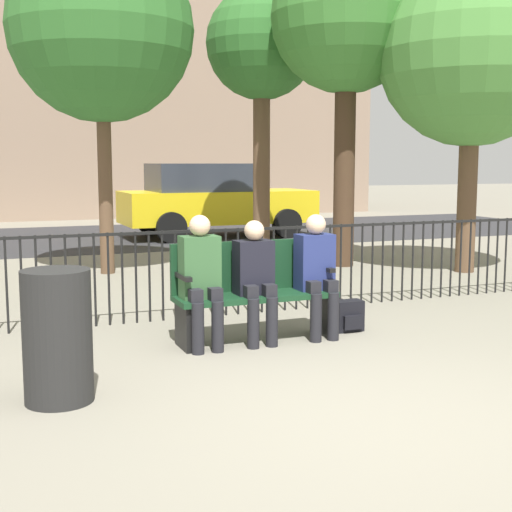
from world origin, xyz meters
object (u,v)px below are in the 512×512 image
(seated_person_2, at_px, (317,269))
(backpack, at_px, (348,316))
(park_bench, at_px, (253,288))
(seated_person_0, at_px, (201,275))
(parked_car_1, at_px, (214,199))
(tree_1, at_px, (473,53))
(seated_person_1, at_px, (256,275))
(tree_0, at_px, (101,30))
(trash_bin, at_px, (57,336))
(tree_2, at_px, (347,20))
(tree_3, at_px, (262,48))

(seated_person_2, height_order, backpack, seated_person_2)
(park_bench, xyz_separation_m, seated_person_0, (-0.54, -0.13, 0.18))
(parked_car_1, bearing_deg, tree_1, -73.03)
(seated_person_1, xyz_separation_m, tree_0, (-0.52, 4.67, 2.91))
(seated_person_1, height_order, trash_bin, seated_person_1)
(seated_person_1, height_order, tree_2, tree_2)
(seated_person_1, xyz_separation_m, trash_bin, (-1.87, -0.99, -0.17))
(seated_person_1, height_order, tree_0, tree_0)
(seated_person_1, relative_size, trash_bin, 1.22)
(trash_bin, bearing_deg, parked_car_1, 65.95)
(seated_person_1, height_order, tree_3, tree_3)
(park_bench, relative_size, tree_3, 0.32)
(park_bench, height_order, seated_person_1, seated_person_1)
(park_bench, height_order, tree_0, tree_0)
(park_bench, relative_size, seated_person_2, 1.29)
(parked_car_1, relative_size, trash_bin, 4.53)
(seated_person_2, distance_m, trash_bin, 2.69)
(seated_person_0, distance_m, tree_0, 5.48)
(seated_person_1, bearing_deg, tree_0, 96.35)
(tree_1, xyz_separation_m, tree_3, (-2.10, 3.00, 0.38))
(park_bench, distance_m, tree_0, 5.50)
(park_bench, relative_size, tree_2, 0.30)
(seated_person_0, height_order, backpack, seated_person_0)
(seated_person_0, distance_m, trash_bin, 1.69)
(park_bench, bearing_deg, seated_person_0, -166.78)
(tree_0, relative_size, tree_1, 1.06)
(seated_person_2, xyz_separation_m, trash_bin, (-2.49, -0.99, -0.19))
(seated_person_0, bearing_deg, tree_0, 90.06)
(seated_person_1, height_order, backpack, seated_person_1)
(seated_person_0, relative_size, tree_3, 0.26)
(backpack, xyz_separation_m, tree_1, (3.52, 2.72, 3.08))
(seated_person_1, xyz_separation_m, seated_person_2, (0.62, 0.00, 0.02))
(parked_car_1, bearing_deg, tree_3, -93.33)
(seated_person_2, relative_size, backpack, 3.84)
(backpack, bearing_deg, seated_person_2, -167.42)
(seated_person_0, bearing_deg, tree_2, 47.99)
(seated_person_2, xyz_separation_m, tree_2, (2.50, 4.04, 3.17))
(seated_person_2, height_order, parked_car_1, parked_car_1)
(tree_0, distance_m, parked_car_1, 6.04)
(tree_1, xyz_separation_m, parked_car_1, (-1.91, 6.26, -2.39))
(seated_person_0, xyz_separation_m, backpack, (1.54, 0.09, -0.51))
(seated_person_1, relative_size, backpack, 3.71)
(seated_person_2, relative_size, trash_bin, 1.26)
(seated_person_0, distance_m, seated_person_2, 1.14)
(seated_person_0, height_order, seated_person_2, seated_person_0)
(seated_person_2, height_order, tree_2, tree_2)
(park_bench, relative_size, seated_person_1, 1.34)
(tree_2, distance_m, trash_bin, 7.85)
(tree_0, distance_m, tree_2, 3.71)
(seated_person_0, distance_m, parked_car_1, 9.60)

